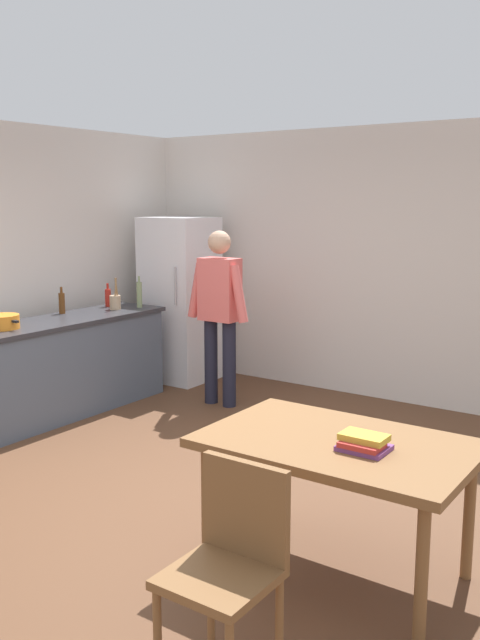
# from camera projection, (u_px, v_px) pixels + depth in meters

# --- Properties ---
(ground_plane) EXTENTS (14.00, 14.00, 0.00)m
(ground_plane) POSITION_uv_depth(u_px,v_px,m) (172.00, 491.00, 4.77)
(ground_plane) COLOR brown
(wall_back) EXTENTS (6.40, 0.12, 2.70)m
(wall_back) POSITION_uv_depth(u_px,v_px,m) (363.00, 264.00, 6.97)
(wall_back) COLOR silver
(wall_back) RESTS_ON ground_plane
(kitchen_counter) EXTENTS (0.64, 2.20, 0.90)m
(kitchen_counter) POSITION_uv_depth(u_px,v_px,m) (63.00, 366.00, 6.46)
(kitchen_counter) COLOR #4C5666
(kitchen_counter) RESTS_ON ground_plane
(refrigerator) EXTENTS (0.70, 0.67, 1.80)m
(refrigerator) POSITION_uv_depth(u_px,v_px,m) (180.00, 299.00, 7.62)
(refrigerator) COLOR white
(refrigerator) RESTS_ON ground_plane
(person) EXTENTS (0.70, 0.22, 1.70)m
(person) POSITION_uv_depth(u_px,v_px,m) (220.00, 306.00, 6.63)
(person) COLOR #1E1E2D
(person) RESTS_ON ground_plane
(dining_table) EXTENTS (1.40, 0.90, 0.75)m
(dining_table) POSITION_uv_depth(u_px,v_px,m) (338.00, 454.00, 3.63)
(dining_table) COLOR brown
(dining_table) RESTS_ON ground_plane
(chair) EXTENTS (0.42, 0.42, 0.91)m
(chair) POSITION_uv_depth(u_px,v_px,m) (231.00, 555.00, 2.86)
(chair) COLOR brown
(chair) RESTS_ON ground_plane
(cooking_pot) EXTENTS (0.40, 0.28, 0.12)m
(cooking_pot) POSITION_uv_depth(u_px,v_px,m) (3.00, 322.00, 5.89)
(cooking_pot) COLOR orange
(cooking_pot) RESTS_ON kitchen_counter
(utensil_jar) EXTENTS (0.11, 0.11, 0.32)m
(utensil_jar) POSITION_uv_depth(u_px,v_px,m) (115.00, 302.00, 6.92)
(utensil_jar) COLOR tan
(utensil_jar) RESTS_ON kitchen_counter
(bottle_sauce_red) EXTENTS (0.06, 0.06, 0.24)m
(bottle_sauce_red) POSITION_uv_depth(u_px,v_px,m) (108.00, 297.00, 7.11)
(bottle_sauce_red) COLOR #B22319
(bottle_sauce_red) RESTS_ON kitchen_counter
(bottle_vinegar_tall) EXTENTS (0.06, 0.06, 0.32)m
(bottle_vinegar_tall) POSITION_uv_depth(u_px,v_px,m) (139.00, 294.00, 7.04)
(bottle_vinegar_tall) COLOR gray
(bottle_vinegar_tall) RESTS_ON kitchen_counter
(bottle_beer_brown) EXTENTS (0.06, 0.06, 0.26)m
(bottle_beer_brown) POSITION_uv_depth(u_px,v_px,m) (62.00, 303.00, 6.66)
(bottle_beer_brown) COLOR #5B3314
(bottle_beer_brown) RESTS_ON kitchen_counter
(book_stack) EXTENTS (0.24, 0.20, 0.08)m
(book_stack) POSITION_uv_depth(u_px,v_px,m) (364.00, 443.00, 3.45)
(book_stack) COLOR #753D7F
(book_stack) RESTS_ON dining_table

